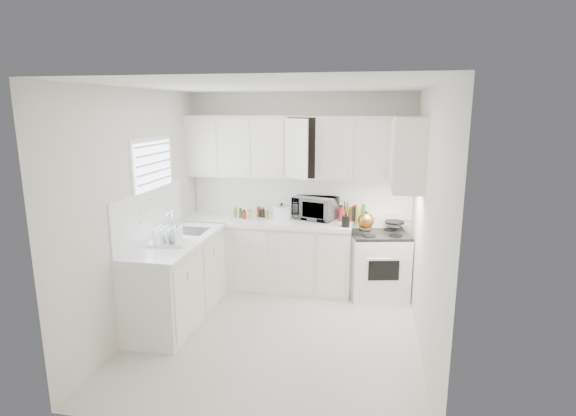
% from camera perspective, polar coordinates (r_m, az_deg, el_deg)
% --- Properties ---
extents(floor, '(3.20, 3.20, 0.00)m').
position_cam_1_polar(floor, '(5.09, -1.52, -15.60)').
color(floor, beige).
rests_on(floor, ground).
extents(ceiling, '(3.20, 3.20, 0.00)m').
position_cam_1_polar(ceiling, '(4.50, -1.71, 15.09)').
color(ceiling, white).
rests_on(ceiling, ground).
extents(wall_back, '(3.00, 0.00, 3.00)m').
position_cam_1_polar(wall_back, '(6.16, 1.55, 2.22)').
color(wall_back, silver).
rests_on(wall_back, ground).
extents(wall_front, '(3.00, 0.00, 3.00)m').
position_cam_1_polar(wall_front, '(3.14, -7.87, -7.99)').
color(wall_front, silver).
rests_on(wall_front, ground).
extents(wall_left, '(0.00, 3.20, 3.20)m').
position_cam_1_polar(wall_left, '(5.15, -18.15, -0.44)').
color(wall_left, silver).
rests_on(wall_left, ground).
extents(wall_right, '(0.00, 3.20, 3.20)m').
position_cam_1_polar(wall_right, '(4.55, 17.18, -2.00)').
color(wall_right, silver).
rests_on(wall_right, ground).
extents(window_blinds, '(0.06, 0.96, 1.06)m').
position_cam_1_polar(window_blinds, '(5.40, -16.38, 2.95)').
color(window_blinds, white).
rests_on(window_blinds, wall_left).
extents(lower_cabinets_back, '(2.22, 0.60, 0.90)m').
position_cam_1_polar(lower_cabinets_back, '(6.16, -2.54, -5.95)').
color(lower_cabinets_back, silver).
rests_on(lower_cabinets_back, floor).
extents(lower_cabinets_left, '(0.60, 1.60, 0.90)m').
position_cam_1_polar(lower_cabinets_left, '(5.43, -13.71, -8.89)').
color(lower_cabinets_left, silver).
rests_on(lower_cabinets_left, floor).
extents(countertop_back, '(2.24, 0.64, 0.05)m').
position_cam_1_polar(countertop_back, '(6.02, -2.61, -1.69)').
color(countertop_back, white).
rests_on(countertop_back, lower_cabinets_back).
extents(countertop_left, '(0.64, 1.62, 0.05)m').
position_cam_1_polar(countertop_left, '(5.27, -13.88, -4.08)').
color(countertop_left, white).
rests_on(countertop_left, lower_cabinets_left).
extents(backsplash_back, '(2.98, 0.02, 0.55)m').
position_cam_1_polar(backsplash_back, '(6.17, 1.53, 1.52)').
color(backsplash_back, white).
rests_on(backsplash_back, wall_back).
extents(backsplash_left, '(0.02, 1.60, 0.55)m').
position_cam_1_polar(backsplash_left, '(5.33, -16.98, -0.76)').
color(backsplash_left, white).
rests_on(backsplash_left, wall_left).
extents(upper_cabinets_back, '(3.00, 0.33, 0.80)m').
position_cam_1_polar(upper_cabinets_back, '(5.97, 1.31, 3.84)').
color(upper_cabinets_back, silver).
rests_on(upper_cabinets_back, wall_back).
extents(upper_cabinets_right, '(0.33, 0.90, 0.80)m').
position_cam_1_polar(upper_cabinets_right, '(5.30, 14.60, 2.34)').
color(upper_cabinets_right, silver).
rests_on(upper_cabinets_right, wall_right).
extents(sink, '(0.42, 0.38, 0.30)m').
position_cam_1_polar(sink, '(5.55, -12.47, -1.65)').
color(sink, gray).
rests_on(sink, countertop_left).
extents(stove, '(0.81, 0.71, 1.08)m').
position_cam_1_polar(stove, '(5.95, 11.36, -5.94)').
color(stove, white).
rests_on(stove, floor).
extents(tea_kettle, '(0.29, 0.26, 0.23)m').
position_cam_1_polar(tea_kettle, '(5.66, 9.77, -1.43)').
color(tea_kettle, olive).
rests_on(tea_kettle, stove).
extents(frying_pan, '(0.36, 0.47, 0.04)m').
position_cam_1_polar(frying_pan, '(6.00, 13.24, -1.68)').
color(frying_pan, black).
rests_on(frying_pan, stove).
extents(microwave, '(0.61, 0.46, 0.36)m').
position_cam_1_polar(microwave, '(6.02, 3.43, 0.34)').
color(microwave, gray).
rests_on(microwave, countertop_back).
extents(rice_cooker, '(0.28, 0.28, 0.23)m').
position_cam_1_polar(rice_cooker, '(5.96, -0.82, -0.45)').
color(rice_cooker, white).
rests_on(rice_cooker, countertop_back).
extents(paper_towel, '(0.12, 0.12, 0.27)m').
position_cam_1_polar(paper_towel, '(6.04, 1.48, -0.06)').
color(paper_towel, white).
rests_on(paper_towel, countertop_back).
extents(utensil_crock, '(0.12, 0.12, 0.33)m').
position_cam_1_polar(utensil_crock, '(5.64, 7.29, -0.74)').
color(utensil_crock, black).
rests_on(utensil_crock, countertop_back).
extents(dish_rack, '(0.42, 0.33, 0.21)m').
position_cam_1_polar(dish_rack, '(5.07, -14.95, -3.27)').
color(dish_rack, white).
rests_on(dish_rack, countertop_left).
extents(spice_left_0, '(0.06, 0.06, 0.13)m').
position_cam_1_polar(spice_left_0, '(6.24, -6.46, -0.40)').
color(spice_left_0, olive).
rests_on(spice_left_0, countertop_back).
extents(spice_left_1, '(0.06, 0.06, 0.13)m').
position_cam_1_polar(spice_left_1, '(6.13, -6.04, -0.61)').
color(spice_left_1, '#286923').
rests_on(spice_left_1, countertop_back).
extents(spice_left_2, '(0.06, 0.06, 0.13)m').
position_cam_1_polar(spice_left_2, '(6.20, -5.13, -0.46)').
color(spice_left_2, red).
rests_on(spice_left_2, countertop_back).
extents(spice_left_3, '(0.06, 0.06, 0.13)m').
position_cam_1_polar(spice_left_3, '(6.09, -4.68, -0.67)').
color(spice_left_3, gold).
rests_on(spice_left_3, countertop_back).
extents(spice_left_4, '(0.06, 0.06, 0.13)m').
position_cam_1_polar(spice_left_4, '(6.16, -3.79, -0.52)').
color(spice_left_4, '#513017').
rests_on(spice_left_4, countertop_back).
extents(spice_left_5, '(0.06, 0.06, 0.13)m').
position_cam_1_polar(spice_left_5, '(6.05, -3.31, -0.73)').
color(spice_left_5, black).
rests_on(spice_left_5, countertop_back).
extents(spice_left_6, '(0.06, 0.06, 0.13)m').
position_cam_1_polar(spice_left_6, '(6.12, -2.43, -0.58)').
color(spice_left_6, olive).
rests_on(spice_left_6, countertop_back).
extents(sauce_right_0, '(0.06, 0.06, 0.19)m').
position_cam_1_polar(sauce_right_0, '(6.01, 6.79, -0.60)').
color(sauce_right_0, red).
rests_on(sauce_right_0, countertop_back).
extents(sauce_right_1, '(0.06, 0.06, 0.19)m').
position_cam_1_polar(sauce_right_1, '(5.95, 7.28, -0.75)').
color(sauce_right_1, gold).
rests_on(sauce_right_1, countertop_back).
extents(sauce_right_2, '(0.06, 0.06, 0.19)m').
position_cam_1_polar(sauce_right_2, '(6.01, 7.83, -0.64)').
color(sauce_right_2, '#513017').
rests_on(sauce_right_2, countertop_back).
extents(sauce_right_3, '(0.06, 0.06, 0.19)m').
position_cam_1_polar(sauce_right_3, '(5.95, 8.33, -0.79)').
color(sauce_right_3, black).
rests_on(sauce_right_3, countertop_back).
extents(sauce_right_4, '(0.06, 0.06, 0.19)m').
position_cam_1_polar(sauce_right_4, '(6.00, 8.88, -0.68)').
color(sauce_right_4, olive).
rests_on(sauce_right_4, countertop_back).
extents(sauce_right_5, '(0.06, 0.06, 0.19)m').
position_cam_1_polar(sauce_right_5, '(5.94, 9.39, -0.83)').
color(sauce_right_5, '#286923').
rests_on(sauce_right_5, countertop_back).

